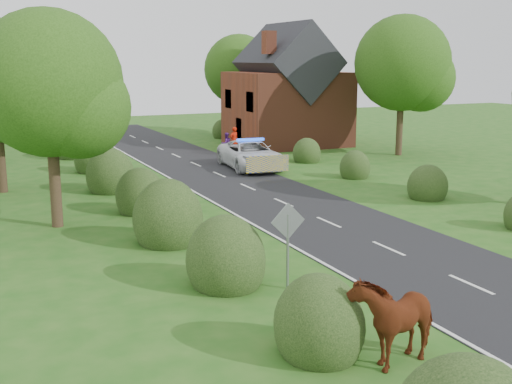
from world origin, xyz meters
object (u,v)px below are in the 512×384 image
road_sign (288,233)px  pedestrian_purple (226,144)px  pedestrian_red (234,140)px  cow (392,323)px  police_van (251,155)px

road_sign → pedestrian_purple: (8.31, 25.07, -0.89)m
road_sign → pedestrian_red: 27.09m
cow → pedestrian_purple: cow is taller
road_sign → police_van: bearing=68.7°
road_sign → cow: (0.04, -4.86, -0.82)m
pedestrian_red → road_sign: bearing=55.7°
cow → pedestrian_red: pedestrian_red is taller
police_van → pedestrian_red: pedestrian_red is taller
cow → police_van: 25.20m
road_sign → police_van: size_ratio=0.40×
pedestrian_red → pedestrian_purple: 0.90m
cow → pedestrian_purple: size_ratio=1.53×
road_sign → cow: road_sign is taller
road_sign → police_van: road_sign is taller
road_sign → police_van: 20.63m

